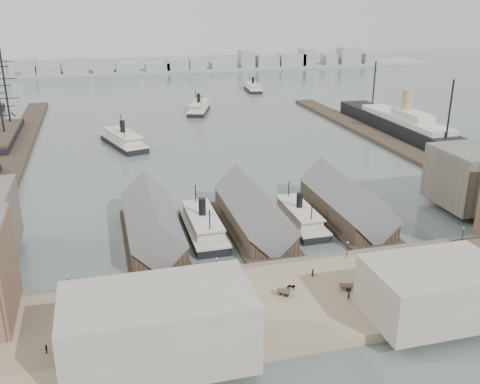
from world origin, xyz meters
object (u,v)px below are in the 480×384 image
object	(u,v)px
horse_cart_center	(288,289)
horse_cart_right	(353,284)
ocean_steamer	(405,126)
horse_cart_left	(107,299)
ferry_docked_west	(203,225)

from	to	relation	value
horse_cart_center	horse_cart_right	distance (m)	13.42
ocean_steamer	horse_cart_center	xyz separation A→B (m)	(-94.88, -114.45, -1.53)
horse_cart_left	horse_cart_right	size ratio (longest dim) A/B	0.97
horse_cart_left	horse_cart_right	world-z (taller)	horse_cart_left
ferry_docked_west	horse_cart_right	distance (m)	44.52
horse_cart_center	horse_cart_right	bearing A→B (deg)	-61.93
ferry_docked_west	horse_cart_left	xyz separation A→B (m)	(-24.78, -30.92, 0.46)
ferry_docked_west	horse_cart_center	bearing A→B (deg)	-74.41
ferry_docked_west	horse_cart_right	xyz separation A→B (m)	(23.46, -37.84, 0.45)
ocean_steamer	horse_cart_center	world-z (taller)	ocean_steamer
ocean_steamer	horse_cart_right	distance (m)	141.80
horse_cart_center	horse_cart_right	world-z (taller)	horse_cart_right
ferry_docked_west	ocean_steamer	bearing A→B (deg)	36.67
ocean_steamer	horse_cart_left	bearing A→B (deg)	-139.95
ocean_steamer	horse_cart_left	size ratio (longest dim) A/B	21.33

